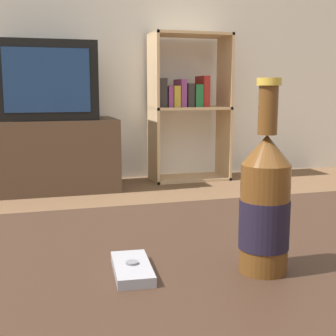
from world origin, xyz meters
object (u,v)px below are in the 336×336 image
(beer_bottle, at_px, (265,205))
(television, at_px, (46,81))
(tv_stand, at_px, (49,155))
(bookshelf, at_px, (187,103))
(cell_phone, at_px, (132,268))

(beer_bottle, bearing_deg, television, 94.23)
(television, bearing_deg, tv_stand, 90.00)
(bookshelf, height_order, cell_phone, bookshelf)
(cell_phone, bearing_deg, bookshelf, 74.93)
(tv_stand, relative_size, cell_phone, 8.08)
(beer_bottle, height_order, cell_phone, beer_bottle)
(television, distance_m, bookshelf, 1.05)
(television, height_order, cell_phone, television)
(tv_stand, xyz_separation_m, television, (0.00, -0.00, 0.50))
(tv_stand, distance_m, cell_phone, 2.70)
(tv_stand, xyz_separation_m, beer_bottle, (0.20, -2.73, 0.29))
(television, bearing_deg, beer_bottle, -85.77)
(television, relative_size, beer_bottle, 2.42)
(beer_bottle, bearing_deg, bookshelf, 73.69)
(tv_stand, bearing_deg, television, -90.00)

